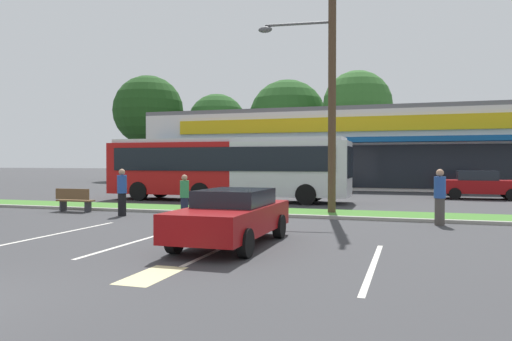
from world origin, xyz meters
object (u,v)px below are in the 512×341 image
object	(u,v)px
car_1	(232,216)
pedestrian_by_pole	(122,192)
bus_stop_bench	(74,199)
city_bus	(226,167)
pedestrian_near_bench	(184,197)
car_3	(480,185)
car_2	(302,182)
pedestrian_mid	(440,197)
utility_pole	(328,72)

from	to	relation	value
car_1	pedestrian_by_pole	bearing A→B (deg)	-127.30
bus_stop_bench	pedestrian_by_pole	world-z (taller)	pedestrian_by_pole
pedestrian_by_pole	city_bus	bearing A→B (deg)	28.25
pedestrian_near_bench	pedestrian_by_pole	size ratio (longest dim) A/B	0.89
car_3	pedestrian_near_bench	bearing A→B (deg)	-130.27
car_1	car_2	world-z (taller)	car_2
car_1	car_2	xyz separation A→B (m)	(-2.07, 17.61, 0.09)
car_3	pedestrian_near_bench	distance (m)	17.53
car_2	pedestrian_mid	distance (m)	14.06
utility_pole	car_3	world-z (taller)	utility_pole
city_bus	pedestrian_by_pole	world-z (taller)	city_bus
bus_stop_bench	utility_pole	bearing A→B (deg)	-169.66
utility_pole	pedestrian_by_pole	world-z (taller)	utility_pole
car_3	utility_pole	bearing A→B (deg)	-122.26
city_bus	pedestrian_mid	world-z (taller)	city_bus
city_bus	car_1	bearing A→B (deg)	-69.03
car_1	utility_pole	bearing A→B (deg)	170.96
pedestrian_by_pole	pedestrian_mid	world-z (taller)	pedestrian_mid
car_2	pedestrian_mid	world-z (taller)	pedestrian_mid
utility_pole	bus_stop_bench	bearing A→B (deg)	-169.66
bus_stop_bench	car_2	xyz separation A→B (m)	(6.92, 12.09, 0.31)
pedestrian_near_bench	car_1	bearing A→B (deg)	148.06
utility_pole	city_bus	world-z (taller)	utility_pole
city_bus	pedestrian_near_bench	bearing A→B (deg)	-80.29
city_bus	car_2	distance (m)	5.97
city_bus	pedestrian_near_bench	distance (m)	8.15
city_bus	bus_stop_bench	size ratio (longest dim) A/B	8.01
bus_stop_bench	pedestrian_mid	distance (m)	14.10
city_bus	car_2	xyz separation A→B (m)	(2.91, 5.13, -0.95)
car_3	pedestrian_mid	size ratio (longest dim) A/B	2.47
car_3	bus_stop_bench	bearing A→B (deg)	-143.63
car_1	pedestrian_mid	bearing A→B (deg)	137.27
car_2	car_3	distance (m)	9.90
bus_stop_bench	pedestrian_near_bench	xyz separation A→B (m)	(5.48, -0.99, 0.30)
car_1	pedestrian_mid	xyz separation A→B (m)	(5.10, 5.52, 0.19)
city_bus	pedestrian_near_bench	xyz separation A→B (m)	(1.48, -7.96, -0.96)
city_bus	car_3	xyz separation A→B (m)	(12.80, 5.41, -0.98)
pedestrian_near_bench	pedestrian_by_pole	world-z (taller)	pedestrian_by_pole
pedestrian_near_bench	pedestrian_mid	bearing A→B (deg)	-153.16
bus_stop_bench	pedestrian_near_bench	bearing A→B (deg)	169.72
city_bus	pedestrian_mid	distance (m)	12.29
pedestrian_near_bench	pedestrian_by_pole	distance (m)	2.72
pedestrian_by_pole	utility_pole	bearing A→B (deg)	-33.08
car_1	pedestrian_by_pole	world-z (taller)	pedestrian_by_pole
car_1	pedestrian_near_bench	bearing A→B (deg)	-142.20
city_bus	car_1	size ratio (longest dim) A/B	2.82
bus_stop_bench	car_3	bearing A→B (deg)	-143.63
utility_pole	car_1	xyz separation A→B (m)	(-1.17, -7.37, -4.75)
utility_pole	bus_stop_bench	distance (m)	11.46
car_3	car_1	bearing A→B (deg)	-113.59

